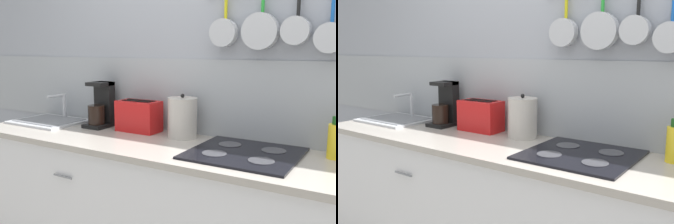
# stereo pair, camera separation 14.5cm
# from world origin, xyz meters

# --- Properties ---
(wall_back) EXTENTS (7.20, 0.15, 2.60)m
(wall_back) POSITION_xyz_m (0.00, 0.34, 1.28)
(wall_back) COLOR #999EA8
(wall_back) RESTS_ON ground_plane
(countertop) EXTENTS (3.24, 0.61, 0.03)m
(countertop) POSITION_xyz_m (0.00, 0.00, 0.90)
(countertop) COLOR #A59E93
(countertop) RESTS_ON cabinet_base
(sink_basin) EXTENTS (0.49, 0.40, 0.19)m
(sink_basin) POSITION_xyz_m (-1.34, 0.09, 0.93)
(sink_basin) COLOR #B7BABF
(sink_basin) RESTS_ON countertop
(coffee_maker) EXTENTS (0.15, 0.19, 0.30)m
(coffee_maker) POSITION_xyz_m (-0.92, 0.18, 1.04)
(coffee_maker) COLOR black
(coffee_maker) RESTS_ON countertop
(toaster) EXTENTS (0.29, 0.15, 0.20)m
(toaster) POSITION_xyz_m (-0.61, 0.19, 1.02)
(toaster) COLOR red
(toaster) RESTS_ON countertop
(kettle) EXTENTS (0.18, 0.18, 0.26)m
(kettle) POSITION_xyz_m (-0.29, 0.19, 1.04)
(kettle) COLOR beige
(kettle) RESTS_ON countertop
(cooktop) EXTENTS (0.53, 0.52, 0.01)m
(cooktop) POSITION_xyz_m (0.15, 0.03, 0.92)
(cooktop) COLOR black
(cooktop) RESTS_ON countertop
(bottle_olive_oil) EXTENTS (0.07, 0.07, 0.21)m
(bottle_olive_oil) POSITION_xyz_m (0.55, 0.19, 1.01)
(bottle_olive_oil) COLOR yellow
(bottle_olive_oil) RESTS_ON countertop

